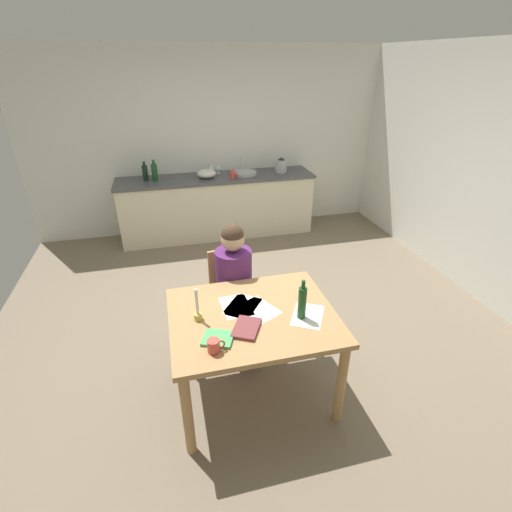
{
  "coord_description": "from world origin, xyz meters",
  "views": [
    {
      "loc": [
        -0.73,
        -3.05,
        2.41
      ],
      "look_at": [
        -0.01,
        -0.19,
        0.85
      ],
      "focal_mm": 26.32,
      "sensor_mm": 36.0,
      "label": 1
    }
  ],
  "objects_px": {
    "chair_at_table": "(232,291)",
    "bottle_vinegar": "(155,172)",
    "sink_unit": "(244,173)",
    "bottle_oil": "(145,172)",
    "dining_table": "(253,326)",
    "candlestick": "(198,311)",
    "stovetop_kettle": "(281,165)",
    "wine_bottle_on_table": "(302,302)",
    "person_seated": "(236,282)",
    "book_cookery": "(246,328)",
    "mixing_bowl": "(207,174)",
    "coffee_mug": "(214,346)",
    "wine_glass_by_kettle": "(211,166)",
    "wine_glass_near_sink": "(218,166)",
    "book_magazine": "(218,338)",
    "teacup_on_counter": "(233,174)"
  },
  "relations": [
    {
      "from": "bottle_oil",
      "to": "wine_glass_near_sink",
      "type": "bearing_deg",
      "value": 5.9
    },
    {
      "from": "book_magazine",
      "to": "wine_glass_by_kettle",
      "type": "height_order",
      "value": "wine_glass_by_kettle"
    },
    {
      "from": "coffee_mug",
      "to": "bottle_vinegar",
      "type": "xyz_separation_m",
      "value": [
        -0.31,
        3.45,
        0.22
      ]
    },
    {
      "from": "book_cookery",
      "to": "book_magazine",
      "type": "bearing_deg",
      "value": -137.34
    },
    {
      "from": "book_magazine",
      "to": "bottle_oil",
      "type": "relative_size",
      "value": 0.76
    },
    {
      "from": "chair_at_table",
      "to": "wine_bottle_on_table",
      "type": "distance_m",
      "value": 1.0
    },
    {
      "from": "candlestick",
      "to": "bottle_oil",
      "type": "height_order",
      "value": "bottle_oil"
    },
    {
      "from": "bottle_oil",
      "to": "person_seated",
      "type": "bearing_deg",
      "value": -73.73
    },
    {
      "from": "bottle_oil",
      "to": "wine_glass_near_sink",
      "type": "distance_m",
      "value": 1.04
    },
    {
      "from": "dining_table",
      "to": "stovetop_kettle",
      "type": "xyz_separation_m",
      "value": [
        1.19,
        3.13,
        0.35
      ]
    },
    {
      "from": "dining_table",
      "to": "bottle_oil",
      "type": "height_order",
      "value": "bottle_oil"
    },
    {
      "from": "book_cookery",
      "to": "bottle_oil",
      "type": "height_order",
      "value": "bottle_oil"
    },
    {
      "from": "dining_table",
      "to": "person_seated",
      "type": "distance_m",
      "value": 0.59
    },
    {
      "from": "chair_at_table",
      "to": "bottle_vinegar",
      "type": "xyz_separation_m",
      "value": [
        -0.61,
        2.4,
        0.53
      ]
    },
    {
      "from": "person_seated",
      "to": "candlestick",
      "type": "distance_m",
      "value": 0.69
    },
    {
      "from": "wine_glass_by_kettle",
      "to": "teacup_on_counter",
      "type": "xyz_separation_m",
      "value": [
        0.26,
        -0.3,
        -0.06
      ]
    },
    {
      "from": "sink_unit",
      "to": "bottle_oil",
      "type": "distance_m",
      "value": 1.4
    },
    {
      "from": "wine_bottle_on_table",
      "to": "bottle_oil",
      "type": "height_order",
      "value": "bottle_oil"
    },
    {
      "from": "book_magazine",
      "to": "wine_glass_by_kettle",
      "type": "distance_m",
      "value": 3.54
    },
    {
      "from": "candlestick",
      "to": "teacup_on_counter",
      "type": "height_order",
      "value": "candlestick"
    },
    {
      "from": "wine_bottle_on_table",
      "to": "wine_glass_by_kettle",
      "type": "xyz_separation_m",
      "value": [
        -0.16,
        3.4,
        0.12
      ]
    },
    {
      "from": "mixing_bowl",
      "to": "wine_glass_near_sink",
      "type": "bearing_deg",
      "value": 43.86
    },
    {
      "from": "dining_table",
      "to": "coffee_mug",
      "type": "bearing_deg",
      "value": -135.8
    },
    {
      "from": "person_seated",
      "to": "teacup_on_counter",
      "type": "relative_size",
      "value": 10.43
    },
    {
      "from": "chair_at_table",
      "to": "bottle_vinegar",
      "type": "distance_m",
      "value": 2.53
    },
    {
      "from": "person_seated",
      "to": "coffee_mug",
      "type": "distance_m",
      "value": 0.97
    },
    {
      "from": "mixing_bowl",
      "to": "book_cookery",
      "type": "bearing_deg",
      "value": -92.77
    },
    {
      "from": "wine_glass_near_sink",
      "to": "teacup_on_counter",
      "type": "xyz_separation_m",
      "value": [
        0.16,
        -0.3,
        -0.06
      ]
    },
    {
      "from": "person_seated",
      "to": "stovetop_kettle",
      "type": "relative_size",
      "value": 5.43
    },
    {
      "from": "dining_table",
      "to": "candlestick",
      "type": "height_order",
      "value": "candlestick"
    },
    {
      "from": "person_seated",
      "to": "wine_glass_near_sink",
      "type": "bearing_deg",
      "value": 84.14
    },
    {
      "from": "stovetop_kettle",
      "to": "wine_glass_near_sink",
      "type": "relative_size",
      "value": 1.43
    },
    {
      "from": "dining_table",
      "to": "wine_glass_by_kettle",
      "type": "distance_m",
      "value": 3.31
    },
    {
      "from": "person_seated",
      "to": "sink_unit",
      "type": "relative_size",
      "value": 3.32
    },
    {
      "from": "person_seated",
      "to": "bottle_oil",
      "type": "height_order",
      "value": "person_seated"
    },
    {
      "from": "dining_table",
      "to": "sink_unit",
      "type": "bearing_deg",
      "value": 78.58
    },
    {
      "from": "chair_at_table",
      "to": "bottle_oil",
      "type": "relative_size",
      "value": 3.37
    },
    {
      "from": "dining_table",
      "to": "bottle_oil",
      "type": "bearing_deg",
      "value": 103.5
    },
    {
      "from": "bottle_oil",
      "to": "stovetop_kettle",
      "type": "xyz_separation_m",
      "value": [
        1.95,
        -0.04,
        -0.01
      ]
    },
    {
      "from": "candlestick",
      "to": "sink_unit",
      "type": "distance_m",
      "value": 3.27
    },
    {
      "from": "sink_unit",
      "to": "bottle_vinegar",
      "type": "xyz_separation_m",
      "value": [
        -1.27,
        -0.01,
        0.1
      ]
    },
    {
      "from": "stovetop_kettle",
      "to": "wine_bottle_on_table",
      "type": "bearing_deg",
      "value": -104.82
    },
    {
      "from": "book_magazine",
      "to": "book_cookery",
      "type": "height_order",
      "value": "book_cookery"
    },
    {
      "from": "wine_glass_near_sink",
      "to": "person_seated",
      "type": "bearing_deg",
      "value": -95.86
    },
    {
      "from": "book_cookery",
      "to": "mixing_bowl",
      "type": "height_order",
      "value": "mixing_bowl"
    },
    {
      "from": "book_magazine",
      "to": "mixing_bowl",
      "type": "bearing_deg",
      "value": 106.37
    },
    {
      "from": "sink_unit",
      "to": "mixing_bowl",
      "type": "distance_m",
      "value": 0.56
    },
    {
      "from": "mixing_bowl",
      "to": "book_magazine",
      "type": "bearing_deg",
      "value": -96.28
    },
    {
      "from": "book_magazine",
      "to": "wine_glass_by_kettle",
      "type": "relative_size",
      "value": 1.28
    },
    {
      "from": "book_cookery",
      "to": "sink_unit",
      "type": "height_order",
      "value": "sink_unit"
    }
  ]
}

